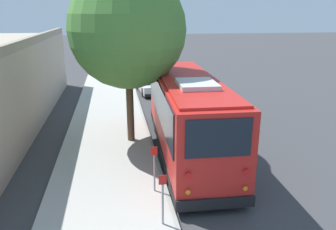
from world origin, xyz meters
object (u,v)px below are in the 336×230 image
at_px(parked_sedan_tan, 136,60).
at_px(parked_sedan_black, 130,47).
at_px(parked_sedan_silver, 143,70).
at_px(street_tree, 127,21).
at_px(parked_sedan_blue, 133,52).
at_px(sign_post_far, 154,169).
at_px(parked_sedan_white, 150,84).
at_px(sign_post_near, 163,199).
at_px(shuttle_bus, 188,112).

distance_m(parked_sedan_tan, parked_sedan_black, 14.98).
bearing_deg(parked_sedan_black, parked_sedan_silver, 179.81).
relative_size(parked_sedan_black, street_tree, 0.52).
xyz_separation_m(parked_sedan_blue, parked_sedan_black, (7.24, 0.04, -0.03)).
xyz_separation_m(parked_sedan_silver, sign_post_far, (-21.33, 1.63, 0.37)).
distance_m(parked_sedan_white, parked_sedan_black, 28.73).
bearing_deg(parked_sedan_tan, parked_sedan_black, 1.78).
bearing_deg(parked_sedan_tan, sign_post_near, 179.70).
distance_m(parked_sedan_blue, parked_sedan_black, 7.24).
height_order(parked_sedan_white, parked_sedan_silver, parked_sedan_white).
xyz_separation_m(parked_sedan_silver, parked_sedan_black, (22.28, 0.06, -0.02)).
height_order(shuttle_bus, sign_post_far, shuttle_bus).
xyz_separation_m(street_tree, sign_post_near, (-6.76, -0.50, -4.59)).
xyz_separation_m(parked_sedan_silver, sign_post_near, (-23.17, 1.63, 0.35)).
height_order(shuttle_bus, sign_post_near, shuttle_bus).
relative_size(parked_sedan_tan, parked_sedan_black, 1.08).
bearing_deg(parked_sedan_black, parked_sedan_blue, 179.94).
distance_m(street_tree, sign_post_near, 8.19).
height_order(street_tree, sign_post_far, street_tree).
relative_size(parked_sedan_tan, street_tree, 0.56).
bearing_deg(parked_sedan_blue, parked_sedan_white, -177.65).
bearing_deg(parked_sedan_silver, sign_post_near, 179.50).
bearing_deg(parked_sedan_blue, parked_sedan_black, 2.77).
distance_m(street_tree, sign_post_far, 6.73).
bearing_deg(sign_post_far, parked_sedan_black, -2.06).
bearing_deg(parked_sedan_tan, parked_sedan_white, -177.04).
bearing_deg(parked_sedan_black, parked_sedan_tan, 179.06).
bearing_deg(street_tree, parked_sedan_black, -3.06).
bearing_deg(street_tree, sign_post_near, -175.73).
distance_m(parked_sedan_tan, sign_post_far, 28.67).
bearing_deg(parked_sedan_tan, sign_post_far, 179.53).
bearing_deg(parked_sedan_tan, street_tree, 177.73).
height_order(parked_sedan_tan, street_tree, street_tree).
xyz_separation_m(parked_sedan_white, street_tree, (-9.96, 2.06, 4.92)).
distance_m(parked_sedan_black, sign_post_far, 43.64).
distance_m(parked_sedan_blue, street_tree, 31.91).
bearing_deg(sign_post_far, parked_sedan_white, -5.98).
height_order(parked_sedan_white, sign_post_far, sign_post_far).
bearing_deg(parked_sedan_blue, parked_sedan_silver, -177.43).
relative_size(parked_sedan_white, sign_post_far, 2.89).
bearing_deg(sign_post_far, parked_sedan_tan, -2.83).
bearing_deg(parked_sedan_tan, parked_sedan_silver, -175.95).
bearing_deg(parked_sedan_white, sign_post_far, 169.96).
height_order(shuttle_bus, parked_sedan_white, shuttle_bus).
height_order(parked_sedan_blue, parked_sedan_black, parked_sedan_blue).
bearing_deg(parked_sedan_silver, sign_post_far, 179.15).
bearing_deg(shuttle_bus, parked_sedan_black, 2.70).
distance_m(parked_sedan_silver, street_tree, 17.27).
xyz_separation_m(parked_sedan_black, street_tree, (-38.69, 2.07, 4.95)).
distance_m(parked_sedan_tan, sign_post_near, 30.51).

